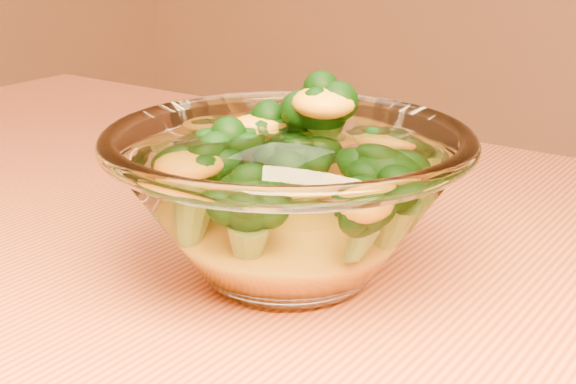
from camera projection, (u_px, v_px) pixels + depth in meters
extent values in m
cube|color=#CD693D|center=(231.00, 361.00, 0.41)|extent=(1.20, 0.80, 0.04)
cylinder|color=brown|center=(86.00, 373.00, 1.09)|extent=(0.06, 0.06, 0.71)
ellipsoid|color=white|center=(288.00, 265.00, 0.46)|extent=(0.09, 0.09, 0.02)
torus|color=white|center=(288.00, 139.00, 0.43)|extent=(0.20, 0.20, 0.01)
ellipsoid|color=orange|center=(288.00, 231.00, 0.45)|extent=(0.11, 0.11, 0.03)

